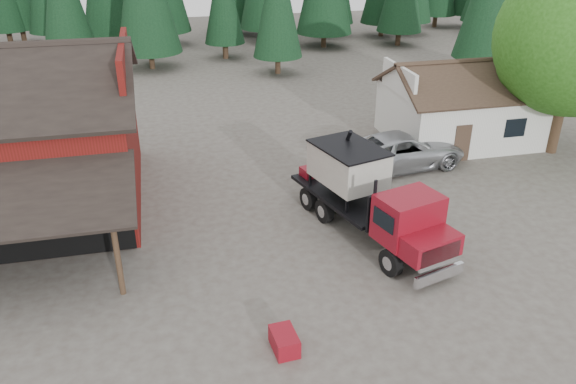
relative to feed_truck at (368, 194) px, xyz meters
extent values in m
plane|color=#4F473E|center=(-4.00, -4.03, -1.79)|extent=(120.00, 120.00, 0.00)
cube|color=maroon|center=(-9.00, 5.97, 4.21)|extent=(0.25, 7.00, 2.00)
cylinder|color=#382619|center=(-9.60, -1.93, -0.39)|extent=(0.20, 0.20, 2.80)
cube|color=silver|center=(9.00, 8.97, -0.29)|extent=(8.00, 6.00, 3.00)
cube|color=#38281E|center=(9.00, 7.47, 1.96)|extent=(8.60, 3.42, 1.80)
cube|color=#38281E|center=(9.00, 10.47, 1.96)|extent=(8.60, 3.42, 1.80)
cube|color=silver|center=(5.00, 8.97, 1.96)|extent=(0.20, 4.20, 1.50)
cube|color=silver|center=(13.00, 8.97, 1.96)|extent=(0.20, 4.20, 1.50)
cube|color=#38281E|center=(7.50, 5.95, -0.79)|extent=(0.90, 0.06, 2.00)
cube|color=black|center=(10.50, 5.95, -0.19)|extent=(1.20, 0.06, 1.00)
cylinder|color=#382619|center=(13.00, 5.97, -0.19)|extent=(0.60, 0.60, 3.20)
sphere|color=#225413|center=(13.00, 5.97, 4.41)|extent=(8.00, 8.00, 8.00)
sphere|color=#225413|center=(11.80, 6.77, 3.21)|extent=(4.40, 4.40, 4.40)
cylinder|color=#382619|center=(2.00, 25.97, -0.99)|extent=(0.44, 0.44, 1.60)
cylinder|color=#382619|center=(18.00, 21.97, -0.99)|extent=(0.44, 0.44, 1.60)
cylinder|color=#382619|center=(-8.00, 29.97, -0.99)|extent=(0.44, 0.44, 1.60)
cylinder|color=black|center=(-0.18, -2.98, -1.28)|extent=(0.59, 1.07, 1.02)
cylinder|color=black|center=(1.70, -2.45, -1.28)|extent=(0.59, 1.07, 1.02)
cylinder|color=black|center=(-1.39, 1.32, -1.28)|extent=(0.59, 1.07, 1.02)
cylinder|color=black|center=(0.49, 1.85, -1.28)|extent=(0.59, 1.07, 1.02)
cylinder|color=black|center=(-1.75, 2.57, -1.28)|extent=(0.59, 1.07, 1.02)
cylinder|color=black|center=(0.13, 3.10, -1.28)|extent=(0.59, 1.07, 1.02)
cube|color=black|center=(-0.05, 0.15, -0.91)|extent=(3.15, 7.97, 0.37)
cube|color=silver|center=(1.15, -4.10, -1.28)|extent=(2.10, 0.74, 0.42)
cube|color=silver|center=(1.12, -4.01, -0.54)|extent=(1.72, 0.57, 0.84)
cube|color=maroon|center=(0.97, -3.47, -0.40)|extent=(2.34, 1.73, 0.79)
cube|color=maroon|center=(0.64, -2.31, 0.11)|extent=(2.58, 2.13, 1.72)
cube|color=black|center=(0.85, -3.02, 0.39)|extent=(1.90, 0.60, 0.84)
cylinder|color=black|center=(-0.48, -1.76, 0.62)|extent=(0.16, 0.16, 1.67)
cube|color=black|center=(0.39, -1.41, 0.07)|extent=(2.22, 0.73, 1.49)
cube|color=black|center=(-0.40, 1.40, -0.66)|extent=(3.75, 5.83, 0.15)
cube|color=#BCB8A9|center=(-0.40, 1.40, 0.72)|extent=(2.89, 3.53, 1.49)
cone|color=#BCB8A9|center=(-0.40, 1.40, -0.21)|extent=(2.52, 2.52, 0.65)
cube|color=black|center=(-0.40, 1.40, 1.48)|extent=(3.01, 3.65, 0.07)
cylinder|color=black|center=(-0.22, 2.81, 0.62)|extent=(0.19, 2.06, 2.84)
cube|color=maroon|center=(-1.55, 3.40, -0.40)|extent=(0.74, 0.87, 0.42)
cylinder|color=silver|center=(1.51, -1.44, -1.00)|extent=(0.75, 1.04, 0.52)
imported|color=#B0B2B8|center=(4.15, 5.97, -0.88)|extent=(6.91, 3.90, 1.82)
cube|color=maroon|center=(-4.80, -5.91, -1.49)|extent=(0.78, 1.15, 0.60)
camera|label=1|loc=(-7.69, -18.62, 9.98)|focal=35.00mm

